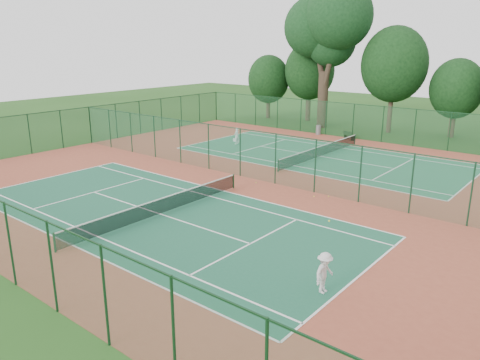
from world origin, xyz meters
name	(u,v)px	position (x,y,z in m)	size (l,w,h in m)	color
ground	(257,180)	(0.00, 0.00, 0.00)	(120.00, 120.00, 0.00)	#214B17
red_pad	(257,180)	(0.00, 0.00, 0.01)	(40.00, 36.00, 0.01)	brown
court_near	(161,214)	(0.00, -9.00, 0.01)	(23.77, 10.97, 0.01)	#1C593E
court_far	(321,156)	(0.00, 9.00, 0.01)	(23.77, 10.97, 0.01)	#216945
fence_north	(368,123)	(0.00, 18.00, 1.76)	(40.00, 0.09, 3.50)	#1A4E2A
fence_west	(90,125)	(-20.00, 0.00, 1.76)	(0.09, 36.00, 3.50)	#17462A
fence_divider	(257,155)	(0.00, 0.00, 1.76)	(40.00, 0.09, 3.50)	#194D31
tennis_net_near	(160,205)	(0.00, -9.00, 0.54)	(0.10, 12.90, 0.97)	#153B1E
tennis_net_far	(321,150)	(0.00, 9.00, 0.54)	(0.10, 12.90, 0.97)	#143722
player_near	(325,273)	(11.38, -10.80, 0.85)	(1.07, 0.62, 1.66)	silver
player_far	(237,136)	(-8.78, 8.39, 0.80)	(0.57, 0.38, 1.57)	white
trash_bin	(318,130)	(-5.22, 17.60, 0.50)	(0.54, 0.54, 0.98)	gray
bench	(349,135)	(-1.48, 17.06, 0.44)	(1.40, 0.92, 0.84)	black
kit_bag	(236,140)	(-9.51, 9.19, 0.15)	(0.73, 0.27, 0.27)	white
stray_ball_a	(329,196)	(5.83, -0.28, 0.05)	(0.07, 0.07, 0.07)	#C8D431
stray_ball_b	(314,196)	(5.11, -0.85, 0.04)	(0.07, 0.07, 0.07)	yellow
stray_ball_c	(256,183)	(0.46, -0.72, 0.04)	(0.06, 0.06, 0.06)	#D8F238
big_tree	(328,26)	(-7.06, 21.90, 11.02)	(10.13, 7.42, 15.56)	#32251B
evergreen_row	(395,132)	(0.50, 24.25, 0.00)	(39.00, 5.00, 12.00)	black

